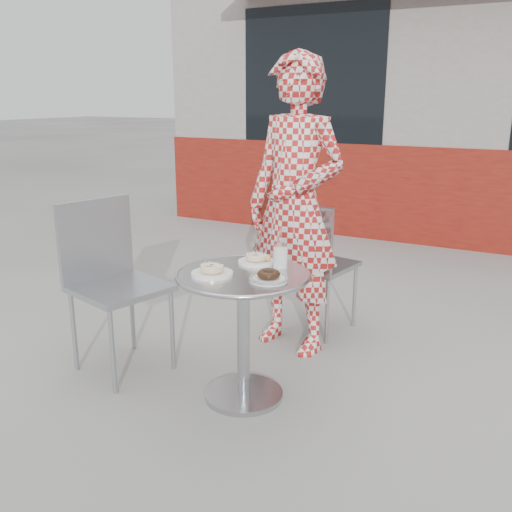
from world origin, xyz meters
The scene contains 10 objects.
ground centered at (0.00, 0.00, 0.00)m, with size 60.00×60.00×0.00m, color #9F9D97.
storefront centered at (0.00, 5.56, 1.49)m, with size 6.02×4.55×3.00m.
bistro_table centered at (-0.03, 0.03, 0.50)m, with size 0.66×0.66×0.67m.
chair_far centered at (-0.05, 1.03, 0.26)m, with size 0.47×0.48×0.86m.
chair_left centered at (-0.79, -0.01, 0.29)m, with size 0.56×0.55×0.95m.
seated_person centered at (-0.08, 0.73, 0.87)m, with size 0.63×0.42×1.74m, color #A21A19.
plate_far centered at (-0.06, 0.22, 0.69)m, with size 0.19×0.19×0.05m.
plate_near centered at (-0.15, -0.06, 0.69)m, with size 0.20×0.20×0.05m.
plate_checker centered at (0.13, -0.01, 0.68)m, with size 0.19×0.19×0.05m.
milk_cup centered at (0.09, 0.20, 0.72)m, with size 0.08×0.08×0.12m.
Camera 1 is at (1.26, -2.25, 1.49)m, focal length 40.00 mm.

